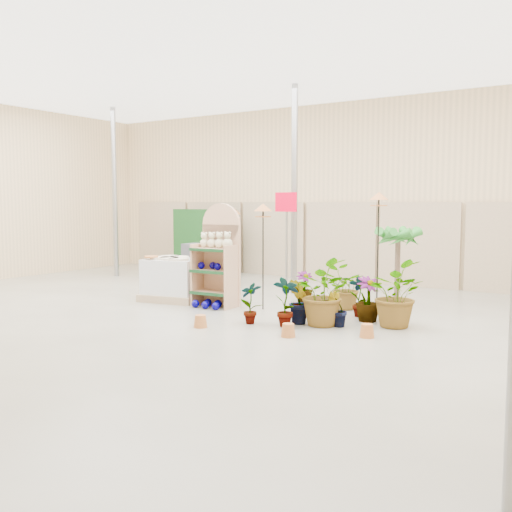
{
  "coord_description": "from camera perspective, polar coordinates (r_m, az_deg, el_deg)",
  "views": [
    {
      "loc": [
        6.0,
        -7.36,
        2.0
      ],
      "look_at": [
        0.3,
        1.5,
        1.0
      ],
      "focal_mm": 40.0,
      "sensor_mm": 36.0,
      "label": 1
    }
  ],
  "objects": [
    {
      "name": "room",
      "position": [
        10.22,
        -3.23,
        6.61
      ],
      "size": [
        15.2,
        12.1,
        4.7
      ],
      "color": "slate",
      "rests_on": "ground"
    },
    {
      "name": "display_shelf",
      "position": [
        11.0,
        -3.75,
        -0.31
      ],
      "size": [
        0.86,
        0.57,
        1.98
      ],
      "rotation": [
        0.0,
        0.0,
        0.06
      ],
      "color": "tan",
      "rests_on": "ground"
    },
    {
      "name": "teddy_bears",
      "position": [
        10.88,
        -3.95,
        1.48
      ],
      "size": [
        0.73,
        0.19,
        0.31
      ],
      "color": "beige",
      "rests_on": "display_shelf"
    },
    {
      "name": "gazing_balls_shelf",
      "position": [
        10.92,
        -4.1,
        -1.01
      ],
      "size": [
        0.73,
        0.25,
        0.14
      ],
      "color": "#030063",
      "rests_on": "display_shelf"
    },
    {
      "name": "gazing_balls_floor",
      "position": [
        10.84,
        -4.78,
        -4.83
      ],
      "size": [
        0.63,
        0.39,
        0.15
      ],
      "color": "#030063",
      "rests_on": "ground"
    },
    {
      "name": "pallet_stack",
      "position": [
        11.74,
        -8.16,
        -2.33
      ],
      "size": [
        1.36,
        1.2,
        0.89
      ],
      "rotation": [
        0.0,
        0.0,
        0.18
      ],
      "color": "#9C8567",
      "rests_on": "ground"
    },
    {
      "name": "charcoal_planters",
      "position": [
        13.78,
        -5.55,
        -0.86
      ],
      "size": [
        0.8,
        0.5,
        1.0
      ],
      "color": "#313135",
      "rests_on": "ground"
    },
    {
      "name": "trellis_stock",
      "position": [
        15.97,
        -5.19,
        1.45
      ],
      "size": [
        2.0,
        0.3,
        1.8
      ],
      "primitive_type": "cube",
      "color": "#133F16",
      "rests_on": "ground"
    },
    {
      "name": "offer_sign",
      "position": [
        11.92,
        3.05,
        3.34
      ],
      "size": [
        0.5,
        0.08,
        2.2
      ],
      "color": "gray",
      "rests_on": "ground"
    },
    {
      "name": "bird_table_front",
      "position": [
        10.51,
        0.71,
        4.5
      ],
      "size": [
        0.34,
        0.34,
        1.97
      ],
      "color": "black",
      "rests_on": "ground"
    },
    {
      "name": "bird_table_right",
      "position": [
        10.35,
        12.19,
        5.44
      ],
      "size": [
        0.34,
        0.34,
        2.18
      ],
      "color": "black",
      "rests_on": "ground"
    },
    {
      "name": "bird_table_back",
      "position": [
        14.32,
        -2.17,
        4.23
      ],
      "size": [
        0.34,
        0.34,
        1.84
      ],
      "color": "black",
      "rests_on": "ground"
    },
    {
      "name": "palm",
      "position": [
        11.1,
        14.02,
        2.08
      ],
      "size": [
        0.7,
        0.7,
        1.63
      ],
      "color": "brown",
      "rests_on": "ground"
    },
    {
      "name": "potted_plant_0",
      "position": [
        9.4,
        -0.54,
        -4.68
      ],
      "size": [
        0.39,
        0.44,
        0.7
      ],
      "primitive_type": "imported",
      "rotation": [
        0.0,
        0.0,
        4.26
      ],
      "color": "#267B26",
      "rests_on": "ground"
    },
    {
      "name": "potted_plant_1",
      "position": [
        9.37,
        4.35,
        -4.56
      ],
      "size": [
        0.52,
        0.53,
        0.76
      ],
      "primitive_type": "imported",
      "rotation": [
        0.0,
        0.0,
        5.38
      ],
      "color": "#267B26",
      "rests_on": "ground"
    },
    {
      "name": "potted_plant_2",
      "position": [
        9.31,
        6.39,
        -3.66
      ],
      "size": [
        1.27,
        1.28,
        1.07
      ],
      "primitive_type": "imported",
      "rotation": [
        0.0,
        0.0,
        2.33
      ],
      "color": "#267B26",
      "rests_on": "ground"
    },
    {
      "name": "potted_plant_3",
      "position": [
        9.77,
        11.12,
        -4.25
      ],
      "size": [
        0.58,
        0.58,
        0.75
      ],
      "primitive_type": "imported",
      "rotation": [
        0.0,
        0.0,
        0.99
      ],
      "color": "#267B26",
      "rests_on": "ground"
    },
    {
      "name": "potted_plant_4",
      "position": [
        10.12,
        10.34,
        -3.97
      ],
      "size": [
        0.43,
        0.34,
        0.73
      ],
      "primitive_type": "imported",
      "rotation": [
        0.0,
        0.0,
        3.38
      ],
      "color": "#267B26",
      "rests_on": "ground"
    },
    {
      "name": "potted_plant_6",
      "position": [
        10.77,
        8.79,
        -3.13
      ],
      "size": [
        0.94,
        0.9,
        0.82
      ],
      "primitive_type": "imported",
      "rotation": [
        0.0,
        0.0,
        3.59
      ],
      "color": "#267B26",
      "rests_on": "ground"
    },
    {
      "name": "potted_plant_8",
      "position": [
        9.17,
        3.01,
        -4.55
      ],
      "size": [
        0.44,
        0.31,
        0.83
      ],
      "primitive_type": "imported",
      "rotation": [
        0.0,
        0.0,
        3.17
      ],
      "color": "#267B26",
      "rests_on": "ground"
    },
    {
      "name": "potted_plant_9",
      "position": [
        9.27,
        8.14,
        -5.3
      ],
      "size": [
        0.4,
        0.37,
        0.57
      ],
      "primitive_type": "imported",
      "rotation": [
        0.0,
        0.0,
        3.66
      ],
      "color": "#267B26",
      "rests_on": "ground"
    },
    {
      "name": "potted_plant_10",
      "position": [
        9.42,
        13.51,
        -3.71
      ],
      "size": [
        1.21,
        1.25,
        1.06
      ],
      "primitive_type": "imported",
      "rotation": [
        0.0,
        0.0,
        2.14
      ],
      "color": "#267B26",
      "rests_on": "ground"
    },
    {
      "name": "potted_plant_11",
      "position": [
        11.39,
        4.84,
        -3.12
      ],
      "size": [
        0.49,
        0.49,
        0.63
      ],
      "primitive_type": "imported",
      "rotation": [
        0.0,
        0.0,
        0.87
      ],
      "color": "#267B26",
      "rests_on": "ground"
    }
  ]
}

